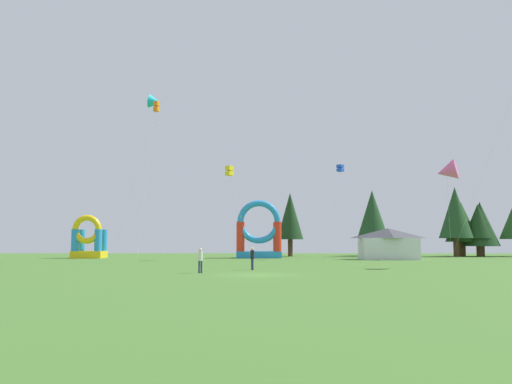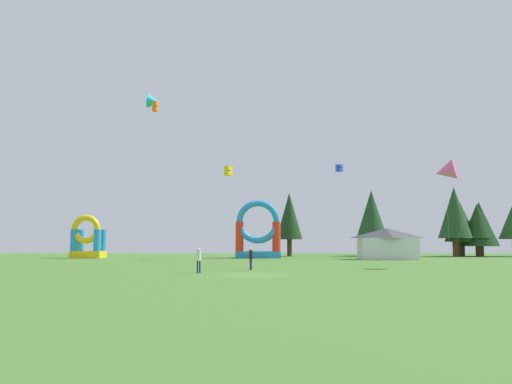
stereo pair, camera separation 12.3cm
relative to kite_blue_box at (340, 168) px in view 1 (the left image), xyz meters
The scene contains 18 objects.
ground_plane 33.86m from the kite_blue_box, 109.86° to the right, with size 120.00×120.00×0.00m, color #47752D.
kite_blue_box is the anchor object (origin of this frame).
kite_yellow_box 14.33m from the kite_blue_box, behind, with size 3.30×2.99×11.65m.
kite_pink_delta 21.40m from the kite_blue_box, 72.64° to the right, with size 2.67×2.59×9.70m.
kite_cyan_delta 24.69m from the kite_blue_box, 167.61° to the right, with size 1.79×7.46×19.94m.
kite_orange_box 24.36m from the kite_blue_box, 162.70° to the right, with size 5.69×2.29×18.54m.
person_near_camera 33.32m from the kite_blue_box, 118.30° to the right, with size 0.42×0.42×1.85m.
person_midfield 28.30m from the kite_blue_box, 115.14° to the right, with size 0.41×0.41×1.84m.
inflatable_orange_dome 14.40m from the kite_blue_box, 155.00° to the left, with size 6.08×3.73×7.83m.
inflatable_blue_arch 35.08m from the kite_blue_box, behind, with size 4.08×3.52×5.81m.
festival_tent 11.31m from the kite_blue_box, ahead, with size 6.91×4.16×3.92m.
tree_row_0 14.24m from the kite_blue_box, 116.02° to the left, with size 3.94×3.94×9.52m.
tree_row_1 13.78m from the kite_blue_box, 59.45° to the left, with size 4.53×4.53×9.83m.
tree_row_2 18.54m from the kite_blue_box, 66.39° to the left, with size 3.01×3.01×7.76m.
tree_row_3 22.17m from the kite_blue_box, 29.82° to the left, with size 4.89×4.89×10.28m.
tree_row_4 24.59m from the kite_blue_box, 31.43° to the left, with size 4.89×4.89×8.11m.
tree_row_5 25.72m from the kite_blue_box, 26.75° to the left, with size 4.26×4.26×7.81m.
tree_row_6 26.33m from the kite_blue_box, 26.90° to the left, with size 5.35×5.35×8.13m.
Camera 1 is at (-0.05, -37.27, 2.46)m, focal length 36.96 mm.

